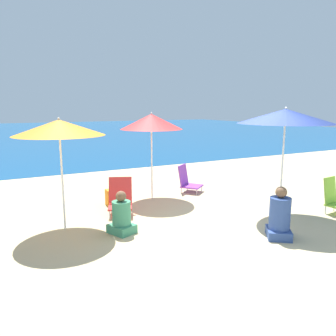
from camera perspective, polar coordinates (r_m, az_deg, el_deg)
The scene contains 11 objects.
ground_plane at distance 6.84m, azimuth 10.29°, elevation -9.22°, with size 60.00×60.00×0.00m, color #C6B284.
sea_water at distance 31.77m, azimuth -20.34°, elevation 5.83°, with size 60.00×40.00×0.01m.
beach_umbrella_navy at distance 7.14m, azimuth 19.78°, elevation 8.47°, with size 1.95×1.95×2.30m.
beach_umbrella_red at distance 8.15m, azimuth -2.91°, elevation 8.07°, with size 1.55×1.55×2.17m.
beach_umbrella_orange at distance 6.31m, azimuth -18.43°, elevation 6.69°, with size 1.65×1.65×2.12m.
beach_chair_lime at distance 8.02m, azimuth 26.92°, elevation -4.55°, with size 0.46×0.54×0.79m.
beach_chair_purple at distance 8.98m, azimuth 3.40°, elevation -2.15°, with size 0.76×0.77×0.74m.
beach_chair_red at distance 7.19m, azimuth -8.31°, elevation -5.15°, with size 0.68×0.74×0.79m.
person_seated_near at distance 6.14m, azimuth -8.10°, elevation -8.36°, with size 0.52×0.56×0.80m.
person_seated_far at distance 6.18m, azimuth 18.86°, elevation -8.12°, with size 0.61×0.62×0.94m.
backpack_orange at distance 7.89m, azimuth -9.78°, elevation -5.08°, with size 0.26×0.26×0.38m.
Camera 1 is at (-3.99, -5.06, 2.30)m, focal length 35.00 mm.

